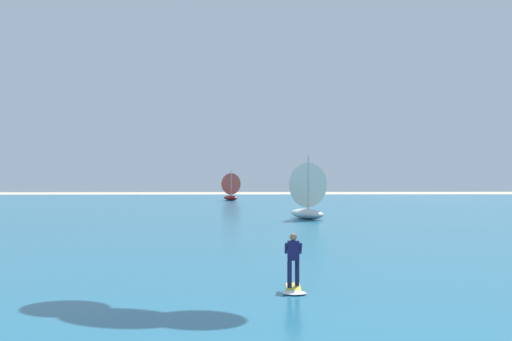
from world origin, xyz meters
TOP-DOWN VIEW (x-y plane):
  - ocean at (0.00, 50.02)m, footprint 160.00×90.00m
  - kitesurfer at (1.54, 14.59)m, footprint 0.73×1.98m
  - sailboat_far_right at (-1.42, 75.05)m, footprint 3.04×3.42m
  - sailboat_far_left at (4.74, 43.61)m, footprint 3.82×4.28m

SIDE VIEW (x-z plane):
  - ocean at x=0.00m, z-range 0.00..0.10m
  - kitesurfer at x=1.54m, z-range -0.13..1.54m
  - sailboat_far_right at x=-1.42m, z-range -0.06..3.75m
  - sailboat_far_left at x=4.74m, z-range -0.10..4.69m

